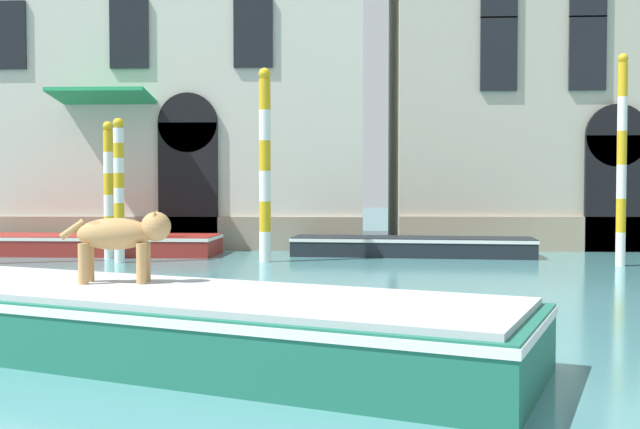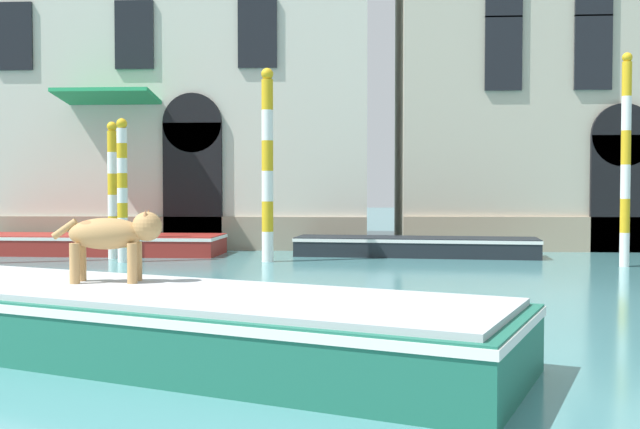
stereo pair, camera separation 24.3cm
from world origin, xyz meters
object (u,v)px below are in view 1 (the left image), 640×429
(dog_on_deck, at_px, (123,235))
(mooring_pole_0, at_px, (109,189))
(boat_moored_near_palazzo, at_px, (92,244))
(mooring_pole_2, at_px, (119,190))
(boat_foreground, at_px, (143,319))
(mooring_pole_3, at_px, (622,159))
(mooring_pole_4, at_px, (265,164))
(boat_moored_far, at_px, (412,246))

(dog_on_deck, xyz_separation_m, mooring_pole_0, (-3.34, 9.67, 0.46))
(boat_moored_near_palazzo, xyz_separation_m, mooring_pole_2, (1.34, -1.97, 1.39))
(boat_foreground, relative_size, mooring_pole_0, 2.47)
(mooring_pole_3, bearing_deg, boat_foreground, -131.75)
(boat_moored_near_palazzo, distance_m, mooring_pole_3, 12.78)
(boat_foreground, height_order, mooring_pole_3, mooring_pole_3)
(mooring_pole_4, bearing_deg, mooring_pole_3, -4.19)
(boat_moored_near_palazzo, xyz_separation_m, boat_moored_far, (8.09, -0.08, -0.01))
(boat_foreground, relative_size, boat_moored_near_palazzo, 1.25)
(dog_on_deck, relative_size, mooring_pole_4, 0.27)
(mooring_pole_0, bearing_deg, boat_moored_far, 8.07)
(mooring_pole_2, bearing_deg, boat_moored_near_palazzo, 124.09)
(boat_moored_near_palazzo, xyz_separation_m, mooring_pole_0, (0.81, -1.11, 1.39))
(boat_moored_near_palazzo, relative_size, boat_moored_far, 1.07)
(boat_moored_near_palazzo, relative_size, mooring_pole_3, 1.41)
(boat_foreground, bearing_deg, boat_moored_far, 93.67)
(boat_moored_far, distance_m, mooring_pole_3, 5.26)
(mooring_pole_0, relative_size, mooring_pole_3, 0.71)
(mooring_pole_3, bearing_deg, boat_moored_near_palazzo, 169.61)
(boat_foreground, xyz_separation_m, boat_moored_near_palazzo, (-4.47, 11.16, -0.10))
(dog_on_deck, distance_m, mooring_pole_2, 9.26)
(mooring_pole_2, bearing_deg, boat_moored_far, 15.64)
(mooring_pole_0, bearing_deg, mooring_pole_3, -5.72)
(boat_moored_far, distance_m, mooring_pole_0, 7.48)
(boat_moored_near_palazzo, height_order, boat_moored_far, boat_moored_near_palazzo)
(boat_moored_near_palazzo, distance_m, mooring_pole_0, 1.96)
(mooring_pole_4, bearing_deg, mooring_pole_0, 171.18)
(dog_on_deck, xyz_separation_m, mooring_pole_2, (-2.81, 8.81, 0.46))
(boat_moored_far, height_order, mooring_pole_3, mooring_pole_3)
(mooring_pole_0, xyz_separation_m, mooring_pole_3, (11.59, -1.16, 0.65))
(mooring_pole_0, bearing_deg, mooring_pole_4, -8.82)
(boat_foreground, bearing_deg, mooring_pole_2, 130.59)
(boat_foreground, height_order, mooring_pole_2, mooring_pole_2)
(boat_moored_far, xyz_separation_m, mooring_pole_4, (-3.47, -1.62, 1.98))
(boat_moored_far, relative_size, mooring_pole_4, 1.37)
(boat_moored_far, bearing_deg, boat_foreground, -102.16)
(mooring_pole_3, bearing_deg, dog_on_deck, -134.12)
(dog_on_deck, height_order, mooring_pole_3, mooring_pole_3)
(boat_foreground, xyz_separation_m, dog_on_deck, (-0.32, 0.38, 0.83))
(mooring_pole_4, bearing_deg, boat_foreground, -90.89)
(boat_moored_far, bearing_deg, boat_moored_near_palazzo, -174.67)
(boat_foreground, distance_m, mooring_pole_3, 12.07)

